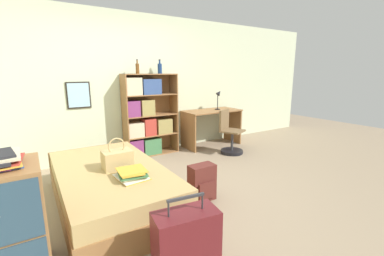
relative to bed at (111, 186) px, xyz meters
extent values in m
plane|color=gray|center=(0.61, -0.02, -0.23)|extent=(14.00, 14.00, 0.00)
cube|color=beige|center=(0.61, 1.76, 1.07)|extent=(10.00, 0.06, 2.60)
cube|color=black|center=(0.00, 1.71, 0.95)|extent=(0.37, 0.02, 0.44)
cube|color=#99C1D6|center=(0.00, 1.70, 0.95)|extent=(0.33, 0.01, 0.40)
cube|color=olive|center=(0.00, -0.02, -0.09)|extent=(1.13, 2.09, 0.27)
cube|color=tan|center=(0.00, -0.02, 0.14)|extent=(1.10, 2.06, 0.19)
cube|color=olive|center=(0.00, 1.00, 0.00)|extent=(1.13, 0.04, 0.46)
cube|color=tan|center=(0.08, -0.08, 0.34)|extent=(0.32, 0.23, 0.21)
torus|color=tan|center=(0.08, -0.08, 0.50)|extent=(0.19, 0.02, 0.19)
cube|color=gold|center=(0.12, -0.44, 0.24)|extent=(0.31, 0.36, 0.01)
cube|color=silver|center=(0.11, -0.44, 0.25)|extent=(0.30, 0.37, 0.01)
cube|color=#99894C|center=(0.12, -0.44, 0.26)|extent=(0.27, 0.31, 0.01)
cube|color=beige|center=(0.13, -0.44, 0.27)|extent=(0.27, 0.29, 0.01)
cube|color=#427A4C|center=(0.12, -0.45, 0.28)|extent=(0.33, 0.34, 0.02)
cube|color=#427A4C|center=(0.12, -0.43, 0.30)|extent=(0.26, 0.32, 0.02)
cube|color=gold|center=(0.11, -0.44, 0.31)|extent=(0.27, 0.35, 0.01)
cube|color=gold|center=(0.12, -0.45, 0.32)|extent=(0.30, 0.30, 0.01)
cube|color=#5B191E|center=(0.18, -1.43, 0.04)|extent=(0.52, 0.31, 0.53)
cylinder|color=#2D2D33|center=(0.05, -1.41, 0.37)|extent=(0.01, 0.01, 0.12)
cylinder|color=#2D2D33|center=(0.32, -1.45, 0.37)|extent=(0.01, 0.01, 0.12)
cube|color=#2D2D33|center=(0.18, -1.43, 0.43)|extent=(0.30, 0.06, 0.02)
cube|color=olive|center=(-0.95, -0.79, 0.23)|extent=(0.52, 0.51, 0.91)
cube|color=olive|center=(0.71, 1.54, 0.53)|extent=(0.02, 0.34, 1.52)
cube|color=olive|center=(1.70, 1.54, 0.53)|extent=(0.02, 0.34, 1.52)
cube|color=olive|center=(1.20, 1.70, 0.53)|extent=(1.01, 0.01, 1.52)
cube|color=olive|center=(1.20, 1.54, -0.22)|extent=(0.97, 0.34, 0.02)
cube|color=olive|center=(1.20, 1.54, 0.15)|extent=(0.97, 0.34, 0.02)
cube|color=olive|center=(1.20, 1.54, 0.53)|extent=(0.97, 0.34, 0.02)
cube|color=olive|center=(1.20, 1.54, 0.92)|extent=(0.97, 0.34, 0.02)
cube|color=olive|center=(1.20, 1.54, 1.29)|extent=(0.97, 0.34, 0.02)
cube|color=#7A336B|center=(0.86, 1.52, -0.05)|extent=(0.26, 0.25, 0.32)
cube|color=#427A4C|center=(1.18, 1.52, -0.06)|extent=(0.34, 0.25, 0.30)
cube|color=beige|center=(0.87, 1.52, 0.29)|extent=(0.29, 0.25, 0.26)
cube|color=#B2382D|center=(1.14, 1.52, 0.32)|extent=(0.22, 0.25, 0.31)
cube|color=#99894C|center=(1.45, 1.52, 0.30)|extent=(0.30, 0.25, 0.28)
cube|color=#7A336B|center=(0.84, 1.52, 0.68)|extent=(0.23, 0.25, 0.28)
cube|color=#99894C|center=(1.11, 1.52, 0.68)|extent=(0.25, 0.25, 0.28)
cube|color=beige|center=(0.87, 1.52, 1.08)|extent=(0.28, 0.25, 0.31)
cube|color=#334C84|center=(1.21, 1.52, 1.06)|extent=(0.35, 0.25, 0.28)
cylinder|color=brown|center=(0.97, 1.51, 1.38)|extent=(0.06, 0.06, 0.17)
cylinder|color=brown|center=(0.97, 1.51, 1.50)|extent=(0.02, 0.02, 0.05)
cylinder|color=#232328|center=(0.97, 1.51, 1.53)|extent=(0.03, 0.03, 0.02)
cylinder|color=navy|center=(1.44, 1.57, 1.39)|extent=(0.08, 0.08, 0.18)
cylinder|color=navy|center=(1.44, 1.57, 1.51)|extent=(0.03, 0.03, 0.06)
cylinder|color=#232328|center=(1.44, 1.57, 1.55)|extent=(0.04, 0.04, 0.02)
cube|color=olive|center=(2.54, 1.40, 0.52)|extent=(1.22, 0.61, 0.02)
cube|color=olive|center=(1.95, 1.40, 0.14)|extent=(0.03, 0.57, 0.74)
cube|color=olive|center=(3.13, 1.40, 0.14)|extent=(0.03, 0.57, 0.74)
cylinder|color=black|center=(2.71, 1.42, 0.54)|extent=(0.11, 0.11, 0.02)
cylinder|color=black|center=(2.71, 1.42, 0.71)|extent=(0.02, 0.02, 0.32)
cone|color=black|center=(2.74, 1.42, 0.89)|extent=(0.14, 0.10, 0.14)
cylinder|color=black|center=(2.54, 0.73, -0.20)|extent=(0.43, 0.43, 0.06)
cylinder|color=#333338|center=(2.54, 0.73, -0.01)|extent=(0.05, 0.05, 0.43)
cube|color=brown|center=(2.54, 0.73, 0.21)|extent=(0.52, 0.52, 0.03)
cube|color=brown|center=(2.47, 0.90, 0.42)|extent=(0.34, 0.18, 0.38)
cube|color=#56231E|center=(0.97, -0.50, 0.00)|extent=(0.32, 0.18, 0.45)
cube|color=#56231E|center=(0.97, -0.61, -0.07)|extent=(0.22, 0.03, 0.20)
camera|label=1|loc=(-0.71, -2.91, 1.32)|focal=24.00mm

